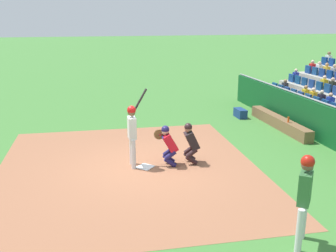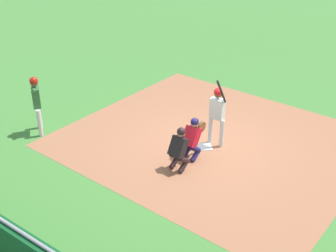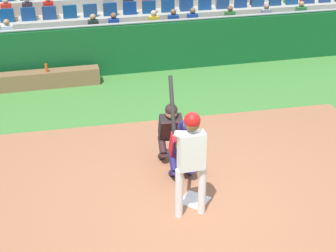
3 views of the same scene
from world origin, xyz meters
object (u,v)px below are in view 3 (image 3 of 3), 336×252
at_px(catcher_crouching, 182,146).
at_px(dugout_bench, 16,82).
at_px(home_plate_marker, 194,200).
at_px(home_plate_umpire, 171,130).
at_px(water_bottle_on_bench, 46,68).
at_px(batter_at_plate, 191,153).

height_order(catcher_crouching, dugout_bench, catcher_crouching).
distance_m(catcher_crouching, dugout_bench, 6.10).
height_order(home_plate_marker, home_plate_umpire, home_plate_umpire).
height_order(home_plate_marker, water_bottle_on_bench, water_bottle_on_bench).
bearing_deg(home_plate_umpire, dugout_bench, -57.13).
bearing_deg(water_bottle_on_bench, home_plate_umpire, 115.68).
bearing_deg(catcher_crouching, dugout_bench, -60.49).
height_order(batter_at_plate, dugout_bench, batter_at_plate).
xyz_separation_m(home_plate_umpire, dugout_bench, (2.96, -4.58, -0.48)).
height_order(home_plate_umpire, dugout_bench, home_plate_umpire).
height_order(home_plate_umpire, water_bottle_on_bench, home_plate_umpire).
xyz_separation_m(home_plate_marker, batter_at_plate, (0.19, 0.33, 1.15)).
height_order(batter_at_plate, catcher_crouching, batter_at_plate).
distance_m(batter_at_plate, catcher_crouching, 1.15).
bearing_deg(batter_at_plate, catcher_crouching, -98.69).
xyz_separation_m(home_plate_umpire, water_bottle_on_bench, (2.17, -4.51, -0.15)).
bearing_deg(home_plate_umpire, batter_at_plate, 85.87).
relative_size(batter_at_plate, catcher_crouching, 1.83).
bearing_deg(batter_at_plate, home_plate_marker, -119.68).
distance_m(batter_at_plate, dugout_bench, 7.00).
height_order(home_plate_marker, batter_at_plate, batter_at_plate).
bearing_deg(catcher_crouching, home_plate_umpire, -87.36).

